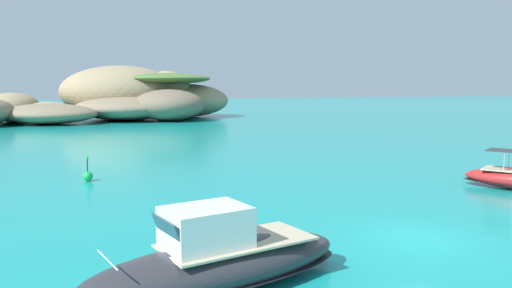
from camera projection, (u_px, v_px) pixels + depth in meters
The scene contains 5 objects.
ground_plane at pixel (417, 240), 17.21m from camera, with size 400.00×400.00×0.00m, color teal.
islet_large at pixel (144, 97), 82.43m from camera, with size 30.76×25.12×8.81m.
islet_small at pixel (17, 111), 70.28m from camera, with size 23.42×20.98×4.39m.
motorboat_charcoal at pixel (218, 261), 12.95m from camera, with size 7.95×4.03×2.25m.
channel_buoy at pixel (88, 175), 27.80m from camera, with size 0.56×0.56×1.48m.
Camera 1 is at (-10.82, -13.93, 5.32)m, focal length 34.63 mm.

